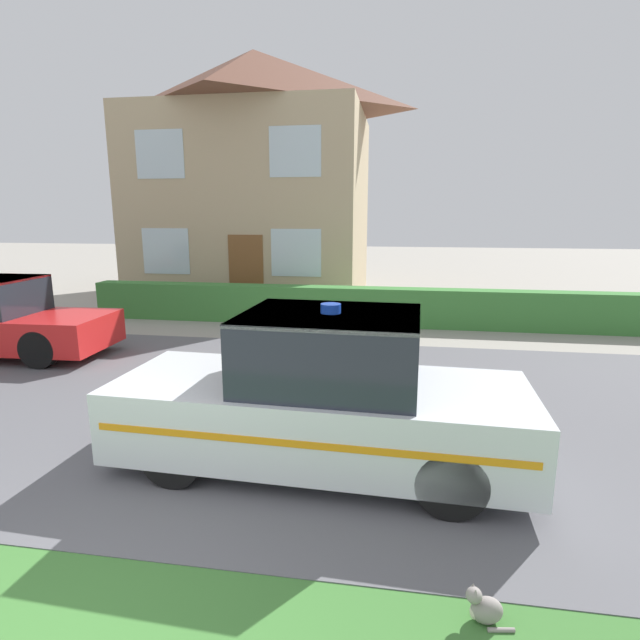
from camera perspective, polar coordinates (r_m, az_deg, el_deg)
name	(u,v)px	position (r m, az deg, el deg)	size (l,w,h in m)	color
road_strip	(246,400)	(7.46, -8.42, -9.02)	(28.00, 6.93, 0.01)	#5B5B60
garden_hedge	(366,306)	(12.21, 5.24, 1.57)	(13.95, 0.55, 0.92)	#3D7F38
police_car	(322,399)	(5.33, 0.26, -8.97)	(4.38, 1.79, 1.77)	black
cat	(484,608)	(3.97, 18.23, -28.79)	(0.32, 0.18, 0.27)	gray
house_left	(256,175)	(17.09, -7.31, 16.12)	(7.28, 6.00, 7.68)	tan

